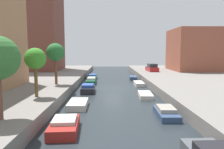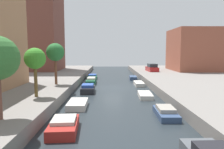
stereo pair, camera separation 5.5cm
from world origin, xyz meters
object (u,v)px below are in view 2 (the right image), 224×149
(street_tree_2, at_px, (55,53))
(moored_boat_left_2, at_px, (78,104))
(apartment_tower_far, at_px, (36,21))
(moored_boat_left_1, at_px, (64,126))
(parked_car, at_px, (152,68))
(street_tree_1, at_px, (35,59))
(moored_boat_right_1, at_px, (166,112))
(moored_boat_left_3, at_px, (88,89))
(moored_boat_right_3, at_px, (139,84))
(low_block_right, at_px, (196,50))
(moored_boat_right_2, at_px, (145,95))
(moored_boat_right_4, at_px, (133,78))
(moored_boat_left_5, at_px, (92,77))
(moored_boat_left_4, at_px, (91,81))

(street_tree_2, relative_size, moored_boat_left_2, 1.53)
(apartment_tower_far, bearing_deg, moored_boat_left_1, -69.34)
(moored_boat_left_2, bearing_deg, parked_car, 64.52)
(street_tree_1, height_order, moored_boat_right_1, street_tree_1)
(street_tree_1, height_order, moored_boat_left_2, street_tree_1)
(apartment_tower_far, bearing_deg, moored_boat_left_2, -65.41)
(moored_boat_left_3, relative_size, moored_boat_right_3, 0.96)
(street_tree_1, relative_size, moored_boat_left_3, 1.26)
(low_block_right, height_order, street_tree_1, low_block_right)
(moored_boat_right_2, bearing_deg, apartment_tower_far, 129.51)
(low_block_right, xyz_separation_m, moored_boat_left_3, (-21.12, -19.52, -4.91))
(parked_car, xyz_separation_m, moored_boat_right_2, (-4.87, -20.42, -1.40))
(parked_car, height_order, moored_boat_left_3, parked_car)
(moored_boat_right_4, bearing_deg, moored_boat_left_2, -110.61)
(low_block_right, relative_size, moored_boat_left_3, 3.03)
(low_block_right, bearing_deg, parked_car, -167.43)
(moored_boat_left_1, height_order, moored_boat_right_1, moored_boat_left_1)
(parked_car, relative_size, moored_boat_left_5, 1.13)
(street_tree_2, bearing_deg, street_tree_1, -90.00)
(moored_boat_left_2, bearing_deg, low_block_right, 51.26)
(moored_boat_left_5, height_order, moored_boat_right_4, moored_boat_left_5)
(moored_boat_right_2, relative_size, moored_boat_right_3, 0.96)
(moored_boat_left_5, relative_size, moored_boat_right_4, 1.29)
(street_tree_1, xyz_separation_m, parked_car, (15.30, 24.54, -2.68))
(street_tree_1, relative_size, moored_boat_right_4, 1.41)
(street_tree_1, bearing_deg, moored_boat_right_3, 48.63)
(moored_boat_right_3, bearing_deg, parked_car, 70.15)
(moored_boat_left_5, relative_size, moored_boat_right_3, 1.11)
(apartment_tower_far, xyz_separation_m, moored_boat_right_1, (19.85, -30.42, -11.17))
(moored_boat_left_5, bearing_deg, moored_boat_right_3, -48.49)
(moored_boat_left_4, height_order, moored_boat_right_1, moored_boat_left_4)
(moored_boat_right_1, bearing_deg, moored_boat_left_3, 125.10)
(moored_boat_left_1, bearing_deg, moored_boat_right_3, 68.15)
(low_block_right, relative_size, parked_car, 2.31)
(moored_boat_left_2, height_order, moored_boat_left_3, moored_boat_left_3)
(apartment_tower_far, distance_m, parked_car, 26.40)
(low_block_right, distance_m, street_tree_1, 36.59)
(moored_boat_left_5, bearing_deg, moored_boat_left_4, -87.12)
(moored_boat_right_2, bearing_deg, moored_boat_left_3, 154.95)
(street_tree_2, distance_m, moored_boat_left_2, 9.25)
(street_tree_1, height_order, street_tree_2, street_tree_2)
(apartment_tower_far, xyz_separation_m, moored_boat_right_3, (19.91, -15.29, -11.22))
(low_block_right, height_order, moored_boat_right_1, low_block_right)
(street_tree_2, distance_m, moored_boat_right_3, 12.92)
(moored_boat_left_3, bearing_deg, moored_boat_left_1, -91.14)
(moored_boat_left_3, bearing_deg, parked_car, 56.66)
(moored_boat_right_1, distance_m, moored_boat_right_4, 21.94)
(street_tree_2, distance_m, moored_boat_left_5, 14.78)
(moored_boat_left_5, bearing_deg, moored_boat_left_3, -87.92)
(moored_boat_right_3, bearing_deg, moored_boat_left_3, -143.45)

